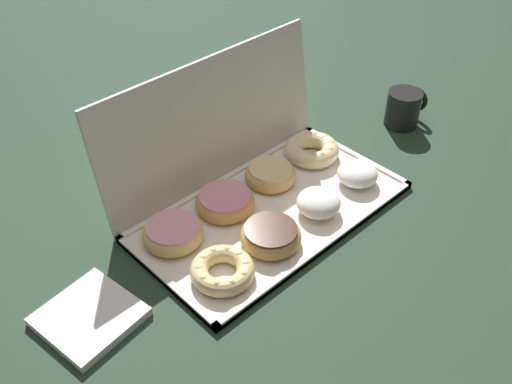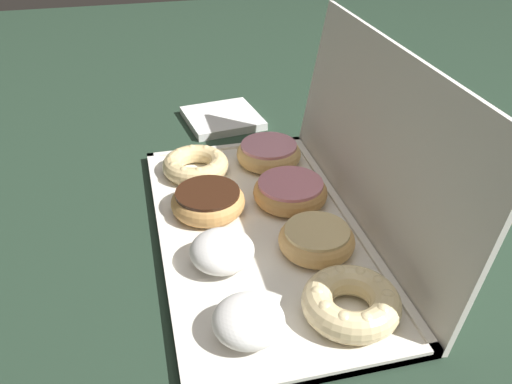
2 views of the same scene
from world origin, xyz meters
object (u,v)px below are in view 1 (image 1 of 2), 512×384
(donut_box, at_px, (272,212))
(napkin_stack, at_px, (89,317))
(chocolate_frosted_donut_1, at_px, (271,235))
(powdered_filled_donut_3, at_px, (357,174))
(cruller_donut_0, at_px, (222,270))
(powdered_filled_donut_2, at_px, (318,203))
(pink_frosted_donut_5, at_px, (225,201))
(coffee_mug, at_px, (404,107))
(glazed_ring_donut_6, at_px, (271,174))
(cruller_donut_7, at_px, (312,149))
(pink_frosted_donut_4, at_px, (173,233))

(donut_box, height_order, napkin_stack, napkin_stack)
(chocolate_frosted_donut_1, relative_size, powdered_filled_donut_3, 1.36)
(cruller_donut_0, height_order, powdered_filled_donut_2, powdered_filled_donut_2)
(chocolate_frosted_donut_1, distance_m, napkin_stack, 0.35)
(chocolate_frosted_donut_1, bearing_deg, pink_frosted_donut_5, 88.78)
(powdered_filled_donut_2, height_order, coffee_mug, coffee_mug)
(pink_frosted_donut_5, height_order, napkin_stack, pink_frosted_donut_5)
(glazed_ring_donut_6, bearing_deg, coffee_mug, -7.28)
(glazed_ring_donut_6, relative_size, cruller_donut_7, 0.89)
(chocolate_frosted_donut_1, xyz_separation_m, powdered_filled_donut_2, (0.13, -0.00, 0.00))
(cruller_donut_7, relative_size, napkin_stack, 0.82)
(cruller_donut_0, height_order, pink_frosted_donut_5, pink_frosted_donut_5)
(chocolate_frosted_donut_1, height_order, pink_frosted_donut_5, same)
(powdered_filled_donut_2, distance_m, pink_frosted_donut_4, 0.29)
(powdered_filled_donut_3, bearing_deg, powdered_filled_donut_2, -177.21)
(glazed_ring_donut_6, height_order, cruller_donut_7, cruller_donut_7)
(donut_box, relative_size, cruller_donut_7, 4.52)
(pink_frosted_donut_4, height_order, glazed_ring_donut_6, pink_frosted_donut_4)
(powdered_filled_donut_3, xyz_separation_m, glazed_ring_donut_6, (-0.13, 0.13, -0.00))
(donut_box, distance_m, powdered_filled_donut_2, 0.10)
(powdered_filled_donut_3, distance_m, pink_frosted_donut_4, 0.41)
(chocolate_frosted_donut_1, bearing_deg, napkin_stack, 165.84)
(donut_box, distance_m, napkin_stack, 0.41)
(napkin_stack, bearing_deg, glazed_ring_donut_6, 5.69)
(pink_frosted_donut_5, height_order, coffee_mug, coffee_mug)
(chocolate_frosted_donut_1, distance_m, powdered_filled_donut_3, 0.26)
(chocolate_frosted_donut_1, bearing_deg, pink_frosted_donut_4, 134.29)
(pink_frosted_donut_4, relative_size, cruller_donut_7, 0.96)
(donut_box, bearing_deg, powdered_filled_donut_3, -17.39)
(donut_box, relative_size, pink_frosted_donut_5, 4.59)
(powdered_filled_donut_3, distance_m, coffee_mug, 0.28)
(glazed_ring_donut_6, distance_m, cruller_donut_7, 0.13)
(cruller_donut_7, bearing_deg, pink_frosted_donut_4, -179.96)
(donut_box, distance_m, cruller_donut_0, 0.20)
(powdered_filled_donut_2, height_order, powdered_filled_donut_3, powdered_filled_donut_2)
(donut_box, xyz_separation_m, powdered_filled_donut_2, (0.06, -0.07, 0.03))
(pink_frosted_donut_4, height_order, pink_frosted_donut_5, pink_frosted_donut_4)
(pink_frosted_donut_4, bearing_deg, chocolate_frosted_donut_1, -45.71)
(cruller_donut_0, relative_size, powdered_filled_donut_2, 1.31)
(chocolate_frosted_donut_1, xyz_separation_m, coffee_mug, (0.53, 0.08, 0.02))
(powdered_filled_donut_2, height_order, glazed_ring_donut_6, powdered_filled_donut_2)
(coffee_mug, bearing_deg, glazed_ring_donut_6, 172.72)
(powdered_filled_donut_2, distance_m, glazed_ring_donut_6, 0.13)
(pink_frosted_donut_4, height_order, napkin_stack, pink_frosted_donut_4)
(pink_frosted_donut_4, bearing_deg, cruller_donut_0, -87.21)
(pink_frosted_donut_5, xyz_separation_m, cruller_donut_7, (0.26, -0.00, 0.00))
(cruller_donut_7, xyz_separation_m, napkin_stack, (-0.60, -0.05, -0.02))
(napkin_stack, bearing_deg, pink_frosted_donut_5, 7.80)
(donut_box, distance_m, cruller_donut_7, 0.20)
(pink_frosted_donut_5, bearing_deg, powdered_filled_donut_3, -26.36)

